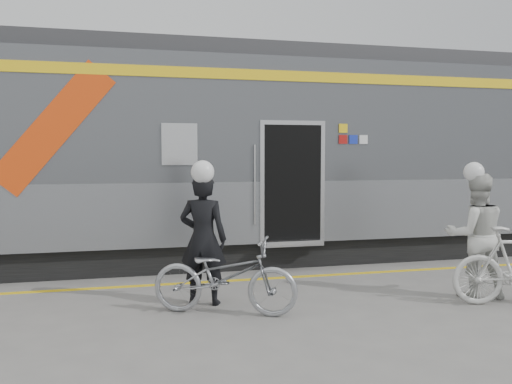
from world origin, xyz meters
name	(u,v)px	position (x,y,z in m)	size (l,w,h in m)	color
ground	(304,316)	(0.00, 0.00, 0.00)	(90.00, 90.00, 0.00)	slate
train	(162,156)	(-1.48, 4.19, 2.05)	(24.00, 3.17, 4.10)	black
safety_strip	(262,279)	(0.00, 2.15, 0.00)	(24.00, 0.12, 0.01)	yellow
man	(203,239)	(-1.16, 0.91, 0.91)	(0.66, 0.44, 1.82)	black
bicycle_left	(225,276)	(-0.96, 0.36, 0.50)	(0.67, 1.91, 1.00)	#9D9FA4
woman	(476,235)	(2.75, 0.33, 0.90)	(0.88, 0.68, 1.81)	silver
helmet_man	(203,162)	(-1.16, 0.91, 1.98)	(0.32, 0.32, 0.32)	white
helmet_woman	(478,163)	(2.75, 0.33, 1.95)	(0.29, 0.29, 0.29)	white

